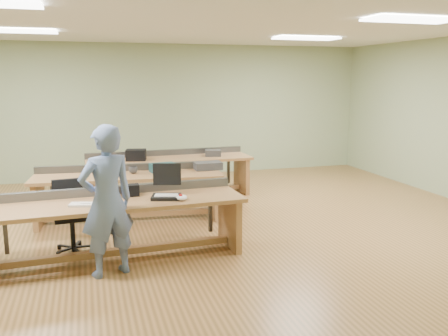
{
  "coord_description": "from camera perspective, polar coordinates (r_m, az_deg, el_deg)",
  "views": [
    {
      "loc": [
        -1.54,
        -6.83,
        2.24
      ],
      "look_at": [
        0.28,
        -0.6,
        1.01
      ],
      "focal_mm": 38.0,
      "sensor_mm": 36.0,
      "label": 1
    }
  ],
  "objects": [
    {
      "name": "tray_back",
      "position": [
        9.19,
        -1.33,
        1.81
      ],
      "size": [
        0.34,
        0.28,
        0.12
      ],
      "primitive_type": "cube",
      "rotation": [
        0.0,
        0.0,
        -0.21
      ],
      "color": "#323234",
      "rests_on": "workbench_back"
    },
    {
      "name": "workbench_back",
      "position": [
        9.08,
        -6.54,
        0.04
      ],
      "size": [
        3.11,
        0.93,
        0.86
      ],
      "rotation": [
        0.0,
        0.0,
        0.03
      ],
      "color": "#AC7348",
      "rests_on": "floor"
    },
    {
      "name": "workbench_front",
      "position": [
        6.07,
        -12.7,
        -5.55
      ],
      "size": [
        3.18,
        1.0,
        0.86
      ],
      "rotation": [
        0.0,
        0.0,
        0.05
      ],
      "color": "#AC7348",
      "rests_on": "floor"
    },
    {
      "name": "laptop_screen",
      "position": [
        6.1,
        -6.88,
        -0.74
      ],
      "size": [
        0.35,
        0.11,
        0.28
      ],
      "primitive_type": "cube",
      "rotation": [
        0.0,
        0.0,
        -0.27
      ],
      "color": "black",
      "rests_on": "laptop_base"
    },
    {
      "name": "workbench_mid",
      "position": [
        7.66,
        -11.39,
        -2.14
      ],
      "size": [
        2.99,
        1.06,
        0.86
      ],
      "rotation": [
        0.0,
        0.0,
        -0.1
      ],
      "color": "#AC7348",
      "rests_on": "floor"
    },
    {
      "name": "floor",
      "position": [
        7.35,
        -3.47,
        -6.99
      ],
      "size": [
        10.0,
        10.0,
        0.0
      ],
      "primitive_type": "plane",
      "color": "#9C6C3B",
      "rests_on": "ground"
    },
    {
      "name": "mug",
      "position": [
        7.65,
        -10.87,
        -0.26
      ],
      "size": [
        0.15,
        0.15,
        0.11
      ],
      "primitive_type": "imported",
      "rotation": [
        0.0,
        0.0,
        -0.15
      ],
      "color": "#323234",
      "rests_on": "workbench_mid"
    },
    {
      "name": "parts_bin_grey",
      "position": [
        7.87,
        -1.96,
        0.29
      ],
      "size": [
        0.45,
        0.29,
        0.12
      ],
      "primitive_type": "cube",
      "rotation": [
        0.0,
        0.0,
        0.0
      ],
      "color": "#323234",
      "rests_on": "workbench_mid"
    },
    {
      "name": "trackball_mouse",
      "position": [
        5.91,
        -5.12,
        -3.56
      ],
      "size": [
        0.17,
        0.19,
        0.07
      ],
      "primitive_type": "ellipsoid",
      "rotation": [
        0.0,
        0.0,
        0.21
      ],
      "color": "white",
      "rests_on": "workbench_front"
    },
    {
      "name": "wall_back",
      "position": [
        10.97,
        -8.26,
        6.79
      ],
      "size": [
        10.0,
        0.04,
        3.0
      ],
      "primitive_type": "cube",
      "color": "#8EA27B",
      "rests_on": "floor"
    },
    {
      "name": "wall_front",
      "position": [
        3.31,
        11.91,
        -2.44
      ],
      "size": [
        10.0,
        0.04,
        3.0
      ],
      "primitive_type": "cube",
      "color": "#8EA27B",
      "rests_on": "floor"
    },
    {
      "name": "laptop_base",
      "position": [
        6.02,
        -6.96,
        -3.46
      ],
      "size": [
        0.42,
        0.38,
        0.04
      ],
      "primitive_type": "cube",
      "rotation": [
        0.0,
        0.0,
        -0.27
      ],
      "color": "black",
      "rests_on": "workbench_front"
    },
    {
      "name": "drinks_can",
      "position": [
        7.42,
        -14.25,
        -0.66
      ],
      "size": [
        0.07,
        0.07,
        0.12
      ],
      "primitive_type": "cylinder",
      "rotation": [
        0.0,
        0.0,
        0.05
      ],
      "color": "silver",
      "rests_on": "workbench_mid"
    },
    {
      "name": "fluor_panels",
      "position": [
        7.04,
        -3.75,
        16.69
      ],
      "size": [
        6.2,
        3.5,
        0.03
      ],
      "color": "white",
      "rests_on": "ceiling"
    },
    {
      "name": "person",
      "position": [
        5.51,
        -13.92,
        -3.91
      ],
      "size": [
        0.74,
        0.61,
        1.75
      ],
      "primitive_type": "imported",
      "rotation": [
        0.0,
        0.0,
        3.5
      ],
      "color": "slate",
      "rests_on": "floor"
    },
    {
      "name": "storage_box_back",
      "position": [
        8.85,
        -10.54,
        1.56
      ],
      "size": [
        0.4,
        0.32,
        0.2
      ],
      "primitive_type": "cube",
      "rotation": [
        0.0,
        0.0,
        -0.21
      ],
      "color": "black",
      "rests_on": "workbench_back"
    },
    {
      "name": "camera_bag",
      "position": [
        6.2,
        -11.21,
        -2.64
      ],
      "size": [
        0.22,
        0.14,
        0.15
      ],
      "primitive_type": "cube",
      "rotation": [
        0.0,
        0.0,
        -0.0
      ],
      "color": "black",
      "rests_on": "workbench_front"
    },
    {
      "name": "parts_bin_teal",
      "position": [
        7.68,
        -7.31,
        0.01
      ],
      "size": [
        0.44,
        0.36,
        0.14
      ],
      "primitive_type": "cube",
      "rotation": [
        0.0,
        0.0,
        0.17
      ],
      "color": "#143B42",
      "rests_on": "workbench_mid"
    },
    {
      "name": "task_chair",
      "position": [
        6.57,
        -17.82,
        -6.57
      ],
      "size": [
        0.56,
        0.56,
        0.93
      ],
      "rotation": [
        0.0,
        0.0,
        0.12
      ],
      "color": "black",
      "rests_on": "floor"
    },
    {
      "name": "ceiling",
      "position": [
        7.04,
        -3.75,
        16.93
      ],
      "size": [
        10.0,
        10.0,
        0.0
      ],
      "primitive_type": "plane",
      "color": "silver",
      "rests_on": "wall_back"
    },
    {
      "name": "keyboard",
      "position": [
        5.86,
        -15.77,
        -4.25
      ],
      "size": [
        0.51,
        0.28,
        0.03
      ],
      "primitive_type": "cube",
      "rotation": [
        0.0,
        0.0,
        -0.25
      ],
      "color": "beige",
      "rests_on": "workbench_front"
    }
  ]
}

